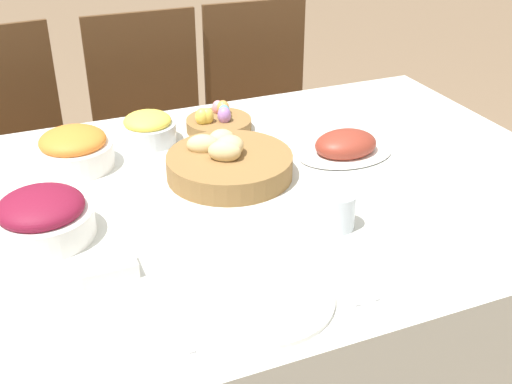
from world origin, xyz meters
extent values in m
cube|color=silver|center=(0.00, 0.00, 0.36)|extent=(1.71, 1.15, 0.73)
cylinder|color=brown|center=(-0.29, 0.68, 0.22)|extent=(0.03, 0.03, 0.45)
cylinder|color=brown|center=(-0.32, 1.07, 0.22)|extent=(0.03, 0.03, 0.45)
cube|color=brown|center=(-0.50, 0.86, 0.46)|extent=(0.46, 0.46, 0.02)
cylinder|color=brown|center=(-0.19, 0.67, 0.22)|extent=(0.03, 0.03, 0.45)
cylinder|color=brown|center=(0.20, 0.66, 0.22)|extent=(0.03, 0.03, 0.45)
cylinder|color=brown|center=(-0.18, 1.05, 0.22)|extent=(0.03, 0.03, 0.45)
cylinder|color=brown|center=(0.21, 1.05, 0.22)|extent=(0.03, 0.03, 0.45)
cube|color=brown|center=(0.01, 0.86, 0.46)|extent=(0.43, 0.43, 0.02)
cube|color=brown|center=(0.01, 1.06, 0.70)|extent=(0.42, 0.03, 0.46)
cylinder|color=brown|center=(0.25, 0.67, 0.22)|extent=(0.03, 0.03, 0.45)
cylinder|color=brown|center=(0.64, 0.65, 0.22)|extent=(0.03, 0.03, 0.45)
cylinder|color=brown|center=(0.28, 1.06, 0.22)|extent=(0.03, 0.03, 0.45)
cylinder|color=brown|center=(0.66, 1.04, 0.22)|extent=(0.03, 0.03, 0.45)
cube|color=brown|center=(0.46, 0.86, 0.46)|extent=(0.45, 0.45, 0.02)
cube|color=brown|center=(0.47, 1.06, 0.70)|extent=(0.42, 0.04, 0.46)
cylinder|color=olive|center=(0.00, 0.08, 0.76)|extent=(0.32, 0.32, 0.06)
ellipsoid|color=#E0C184|center=(0.01, 0.17, 0.80)|extent=(0.08, 0.07, 0.05)
ellipsoid|color=#E0C184|center=(0.00, 0.09, 0.81)|extent=(0.11, 0.11, 0.05)
ellipsoid|color=#E0C184|center=(-0.02, 0.07, 0.81)|extent=(0.10, 0.09, 0.05)
ellipsoid|color=#E0C184|center=(-0.05, 0.14, 0.80)|extent=(0.10, 0.08, 0.05)
cylinder|color=olive|center=(0.07, 0.37, 0.75)|extent=(0.19, 0.19, 0.03)
ellipsoid|color=#60B2E0|center=(0.09, 0.37, 0.78)|extent=(0.03, 0.03, 0.04)
ellipsoid|color=#F29E4C|center=(0.10, 0.40, 0.78)|extent=(0.04, 0.04, 0.05)
ellipsoid|color=#F4D151|center=(0.03, 0.36, 0.78)|extent=(0.04, 0.04, 0.05)
ellipsoid|color=#F4D151|center=(0.02, 0.36, 0.78)|extent=(0.04, 0.04, 0.05)
ellipsoid|color=#B27AD1|center=(0.08, 0.35, 0.78)|extent=(0.04, 0.04, 0.05)
ellipsoid|color=pink|center=(0.09, 0.42, 0.78)|extent=(0.03, 0.03, 0.04)
ellipsoid|color=white|center=(0.33, 0.08, 0.73)|extent=(0.27, 0.19, 0.01)
ellipsoid|color=maroon|center=(0.33, 0.08, 0.76)|extent=(0.17, 0.13, 0.07)
cylinder|color=white|center=(-0.46, -0.03, 0.76)|extent=(0.22, 0.22, 0.06)
ellipsoid|color=maroon|center=(-0.46, -0.03, 0.80)|extent=(0.18, 0.18, 0.06)
cylinder|color=white|center=(-0.35, 0.29, 0.76)|extent=(0.20, 0.20, 0.06)
ellipsoid|color=orange|center=(-0.35, 0.29, 0.80)|extent=(0.17, 0.17, 0.06)
cylinder|color=silver|center=(-0.14, 0.36, 0.76)|extent=(0.16, 0.16, 0.06)
ellipsoid|color=#F4DB4C|center=(-0.14, 0.36, 0.79)|extent=(0.13, 0.13, 0.05)
cylinder|color=white|center=(-0.12, -0.41, 0.73)|extent=(0.27, 0.27, 0.01)
cube|color=silver|center=(-0.27, -0.41, 0.73)|extent=(0.02, 0.17, 0.00)
cube|color=silver|center=(0.04, -0.41, 0.73)|extent=(0.02, 0.17, 0.00)
cube|color=silver|center=(0.07, -0.41, 0.73)|extent=(0.02, 0.17, 0.00)
cylinder|color=silver|center=(0.13, -0.24, 0.77)|extent=(0.07, 0.07, 0.08)
cube|color=white|center=(-0.37, -0.22, 0.75)|extent=(0.11, 0.07, 0.03)
camera|label=1|loc=(-0.49, -1.27, 1.49)|focal=45.00mm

